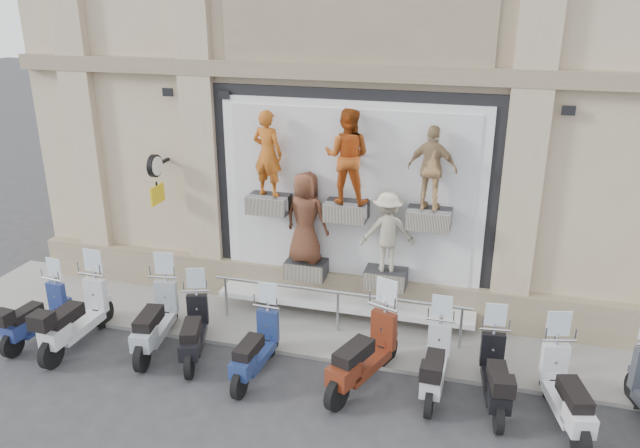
% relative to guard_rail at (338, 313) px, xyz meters
% --- Properties ---
extents(ground, '(90.00, 90.00, 0.00)m').
position_rel_guard_rail_xyz_m(ground, '(0.00, -2.00, -0.47)').
color(ground, '#303033').
rests_on(ground, ground).
extents(sidewalk, '(16.00, 2.20, 0.08)m').
position_rel_guard_rail_xyz_m(sidewalk, '(0.00, 0.10, -0.43)').
color(sidewalk, gray).
rests_on(sidewalk, ground).
extents(building, '(14.00, 8.60, 12.00)m').
position_rel_guard_rail_xyz_m(building, '(0.00, 5.00, 5.54)').
color(building, '#C1AC8D').
rests_on(building, ground).
extents(shop_vitrine, '(5.60, 0.83, 4.30)m').
position_rel_guard_rail_xyz_m(shop_vitrine, '(0.02, 0.75, 1.93)').
color(shop_vitrine, black).
rests_on(shop_vitrine, ground).
extents(guard_rail, '(5.06, 0.10, 0.93)m').
position_rel_guard_rail_xyz_m(guard_rail, '(0.00, 0.00, 0.00)').
color(guard_rail, '#9EA0A5').
rests_on(guard_rail, ground).
extents(clock_sign_bracket, '(0.10, 0.80, 1.02)m').
position_rel_guard_rail_xyz_m(clock_sign_bracket, '(-3.90, 0.47, 2.34)').
color(clock_sign_bracket, black).
rests_on(clock_sign_bracket, ground).
extents(scooter_a, '(0.69, 1.81, 1.44)m').
position_rel_guard_rail_xyz_m(scooter_a, '(-5.39, -1.71, 0.25)').
color(scooter_a, navy).
rests_on(scooter_a, ground).
extents(scooter_b, '(0.64, 2.06, 1.67)m').
position_rel_guard_rail_xyz_m(scooter_b, '(-4.53, -1.70, 0.37)').
color(scooter_b, '#B8BBBE').
rests_on(scooter_b, ground).
extents(scooter_c, '(0.91, 2.09, 1.64)m').
position_rel_guard_rail_xyz_m(scooter_c, '(-3.08, -1.38, 0.36)').
color(scooter_c, '#8F959A').
rests_on(scooter_c, ground).
extents(scooter_d, '(1.07, 1.89, 1.48)m').
position_rel_guard_rail_xyz_m(scooter_d, '(-2.29, -1.45, 0.27)').
color(scooter_d, black).
rests_on(scooter_d, ground).
extents(scooter_e, '(0.61, 1.84, 1.48)m').
position_rel_guard_rail_xyz_m(scooter_e, '(-1.01, -1.70, 0.28)').
color(scooter_e, navy).
rests_on(scooter_e, ground).
extents(scooter_f, '(1.30, 2.18, 1.71)m').
position_rel_guard_rail_xyz_m(scooter_f, '(0.82, -1.51, 0.39)').
color(scooter_f, '#591F0F').
rests_on(scooter_f, ground).
extents(scooter_g, '(0.55, 1.82, 1.48)m').
position_rel_guard_rail_xyz_m(scooter_g, '(1.98, -1.36, 0.27)').
color(scooter_g, '#ABAFB2').
rests_on(scooter_g, ground).
extents(scooter_h, '(0.76, 1.89, 1.49)m').
position_rel_guard_rail_xyz_m(scooter_h, '(2.93, -1.44, 0.28)').
color(scooter_h, black).
rests_on(scooter_h, ground).
extents(scooter_i, '(1.05, 2.05, 1.60)m').
position_rel_guard_rail_xyz_m(scooter_i, '(3.95, -1.68, 0.33)').
color(scooter_i, silver).
rests_on(scooter_i, ground).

